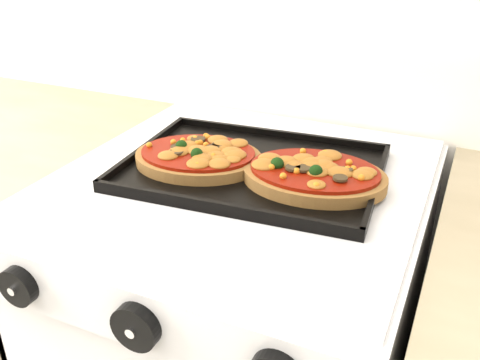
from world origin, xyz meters
The scene contains 6 objects.
control_panel centered at (-0.01, 1.39, 0.85)m, with size 0.60×0.02×0.09m, color silver.
knob_left centered at (-0.19, 1.37, 0.85)m, with size 0.06×0.06×0.02m, color black.
knob_center centered at (0.00, 1.37, 0.85)m, with size 0.06×0.06×0.02m, color black.
baking_tray centered at (0.00, 1.71, 0.92)m, with size 0.42×0.31×0.02m, color black.
pizza_left centered at (-0.09, 1.69, 0.94)m, with size 0.22×0.17×0.03m, color olive, non-canonical shape.
pizza_right centered at (0.11, 1.70, 0.94)m, with size 0.23×0.17×0.03m, color olive, non-canonical shape.
Camera 1 is at (0.32, 0.97, 1.30)m, focal length 40.00 mm.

